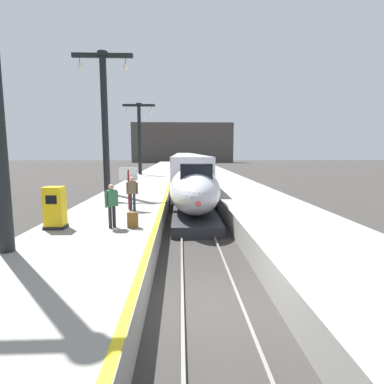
# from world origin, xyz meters

# --- Properties ---
(ground_plane) EXTENTS (260.00, 260.00, 0.00)m
(ground_plane) POSITION_xyz_m (0.00, 0.00, 0.00)
(ground_plane) COLOR #33302D
(platform_left) EXTENTS (4.80, 110.00, 1.05)m
(platform_left) POSITION_xyz_m (-4.05, 24.75, 0.53)
(platform_left) COLOR gray
(platform_left) RESTS_ON ground
(platform_right) EXTENTS (4.80, 110.00, 1.05)m
(platform_right) POSITION_xyz_m (4.05, 24.75, 0.53)
(platform_right) COLOR gray
(platform_right) RESTS_ON ground
(platform_left_safety_stripe) EXTENTS (0.20, 107.80, 0.01)m
(platform_left_safety_stripe) POSITION_xyz_m (-1.77, 24.75, 1.05)
(platform_left_safety_stripe) COLOR yellow
(platform_left_safety_stripe) RESTS_ON platform_left
(rail_main_left) EXTENTS (0.08, 110.00, 0.12)m
(rail_main_left) POSITION_xyz_m (-0.75, 27.50, 0.06)
(rail_main_left) COLOR slate
(rail_main_left) RESTS_ON ground
(rail_main_right) EXTENTS (0.08, 110.00, 0.12)m
(rail_main_right) POSITION_xyz_m (0.75, 27.50, 0.06)
(rail_main_right) COLOR slate
(rail_main_right) RESTS_ON ground
(highspeed_train_main) EXTENTS (2.92, 57.55, 3.60)m
(highspeed_train_main) POSITION_xyz_m (0.00, 33.88, 1.95)
(highspeed_train_main) COLOR silver
(highspeed_train_main) RESTS_ON ground
(station_column_mid) EXTENTS (4.00, 0.68, 9.45)m
(station_column_mid) POSITION_xyz_m (-5.90, 13.93, 6.71)
(station_column_mid) COLOR black
(station_column_mid) RESTS_ON platform_left
(station_column_far) EXTENTS (4.00, 0.68, 8.81)m
(station_column_far) POSITION_xyz_m (-5.90, 31.55, 6.38)
(station_column_far) COLOR black
(station_column_far) RESTS_ON platform_left
(passenger_near_edge) EXTENTS (0.43, 0.42, 1.69)m
(passenger_near_edge) POSITION_xyz_m (-3.41, 4.14, 2.04)
(passenger_near_edge) COLOR #23232D
(passenger_near_edge) RESTS_ON platform_left
(passenger_mid_platform) EXTENTS (0.57, 0.25, 1.69)m
(passenger_mid_platform) POSITION_xyz_m (-3.17, 7.58, 2.04)
(passenger_mid_platform) COLOR #23232D
(passenger_mid_platform) RESTS_ON platform_left
(rolling_suitcase) EXTENTS (0.40, 0.22, 0.98)m
(rolling_suitcase) POSITION_xyz_m (-2.63, 4.15, 1.35)
(rolling_suitcase) COLOR brown
(rolling_suitcase) RESTS_ON platform_left
(ticket_machine_yellow) EXTENTS (0.76, 0.62, 1.60)m
(ticket_machine_yellow) POSITION_xyz_m (-5.55, 4.14, 1.79)
(ticket_machine_yellow) COLOR yellow
(ticket_machine_yellow) RESTS_ON platform_left
(departure_info_board) EXTENTS (0.90, 0.10, 2.12)m
(departure_info_board) POSITION_xyz_m (-3.38, 7.86, 2.56)
(departure_info_board) COLOR maroon
(departure_info_board) RESTS_ON platform_left
(terminus_back_wall) EXTENTS (36.00, 2.00, 14.00)m
(terminus_back_wall) POSITION_xyz_m (0.00, 102.00, 7.00)
(terminus_back_wall) COLOR #4C4742
(terminus_back_wall) RESTS_ON ground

